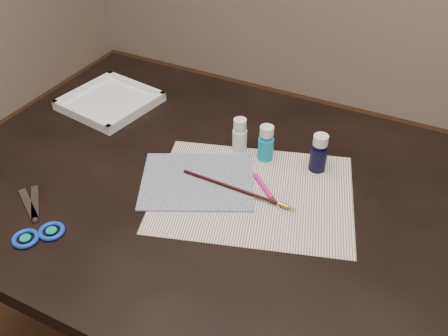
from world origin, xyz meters
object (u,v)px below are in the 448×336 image
at_px(canvas, 197,181).
at_px(scissors, 30,215).
at_px(paint_bottle_cyan, 266,143).
at_px(paint_bottle_navy, 319,153).
at_px(paint_bottle_white, 240,135).
at_px(palette_tray, 110,101).
at_px(paper, 253,193).

relative_size(canvas, scissors, 1.22).
distance_m(paint_bottle_cyan, paint_bottle_navy, 0.13).
relative_size(paint_bottle_cyan, scissors, 0.44).
relative_size(paint_bottle_cyan, paint_bottle_navy, 0.96).
distance_m(paint_bottle_white, palette_tray, 0.42).
xyz_separation_m(paper, palette_tray, (-0.52, 0.17, 0.01)).
bearing_deg(paint_bottle_navy, palette_tray, 178.25).
bearing_deg(paper, scissors, -143.78).
bearing_deg(palette_tray, paint_bottle_cyan, -4.04).
distance_m(paper, scissors, 0.48).
xyz_separation_m(paint_bottle_white, scissors, (-0.29, -0.42, -0.04)).
bearing_deg(palette_tray, canvas, -25.83).
height_order(canvas, paint_bottle_navy, paint_bottle_navy).
distance_m(canvas, paint_bottle_navy, 0.29).
relative_size(scissors, palette_tray, 0.94).
bearing_deg(scissors, paint_bottle_white, -92.70).
relative_size(paper, paint_bottle_white, 4.97).
bearing_deg(paint_bottle_white, paper, -53.93).
relative_size(paint_bottle_white, palette_tray, 0.39).
xyz_separation_m(paint_bottle_white, paint_bottle_navy, (0.20, 0.01, 0.00)).
height_order(paint_bottle_white, paint_bottle_navy, paint_bottle_navy).
bearing_deg(canvas, palette_tray, 154.17).
relative_size(canvas, paint_bottle_white, 2.89).
relative_size(canvas, paint_bottle_cyan, 2.77).
bearing_deg(paper, paint_bottle_navy, 56.05).
bearing_deg(palette_tray, paint_bottle_white, -3.94).
relative_size(canvas, paint_bottle_navy, 2.65).
bearing_deg(canvas, paint_bottle_white, 78.98).
bearing_deg(paint_bottle_cyan, paper, -78.20).
distance_m(paint_bottle_navy, palette_tray, 0.62).
relative_size(paint_bottle_cyan, palette_tray, 0.41).
height_order(paper, paint_bottle_white, paint_bottle_white).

